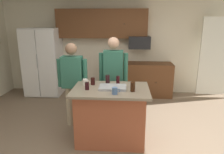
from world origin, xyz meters
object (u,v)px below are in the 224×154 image
(person_host_foreground, at_px, (113,74))
(glass_dark_ale, at_px, (118,80))
(glass_pilsner, at_px, (108,80))
(mug_ceramic_white, at_px, (115,91))
(glass_short_whisky, at_px, (133,87))
(microwave_over_range, at_px, (139,42))
(tumbler_amber, at_px, (87,86))
(glass_stout_tall, at_px, (93,81))
(refrigerator, at_px, (43,62))
(kitchen_island, at_px, (111,114))
(person_elder_center, at_px, (73,80))
(serving_tray, at_px, (113,87))
(mug_blue_stoneware, at_px, (86,82))

(person_host_foreground, xyz_separation_m, glass_dark_ale, (0.11, -0.53, 0.02))
(glass_pilsner, distance_m, mug_ceramic_white, 0.53)
(glass_dark_ale, relative_size, glass_short_whisky, 0.98)
(microwave_over_range, relative_size, tumbler_amber, 4.57)
(glass_stout_tall, bearing_deg, refrigerator, 129.82)
(kitchen_island, xyz_separation_m, glass_dark_ale, (0.11, 0.24, 0.54))
(mug_ceramic_white, bearing_deg, person_elder_center, 138.16)
(person_host_foreground, xyz_separation_m, serving_tray, (0.04, -0.78, -0.03))
(refrigerator, bearing_deg, glass_stout_tall, -50.18)
(glass_short_whisky, bearing_deg, mug_blue_stoneware, 161.89)
(microwave_over_range, relative_size, mug_blue_stoneware, 4.41)
(serving_tray, bearing_deg, tumbler_amber, -168.81)
(glass_stout_tall, height_order, glass_short_whisky, glass_short_whisky)
(glass_stout_tall, bearing_deg, glass_dark_ale, 8.09)
(person_elder_center, bearing_deg, glass_stout_tall, -2.29)
(microwave_over_range, distance_m, mug_ceramic_white, 2.70)
(kitchen_island, distance_m, tumbler_amber, 0.65)
(glass_short_whisky, xyz_separation_m, serving_tray, (-0.32, 0.11, -0.05))
(mug_ceramic_white, bearing_deg, glass_pilsner, 107.35)
(mug_blue_stoneware, xyz_separation_m, glass_short_whisky, (0.80, -0.26, 0.02))
(person_host_foreground, height_order, glass_pilsner, person_host_foreground)
(mug_blue_stoneware, bearing_deg, glass_short_whisky, -18.11)
(refrigerator, xyz_separation_m, glass_short_whisky, (2.38, -2.34, 0.10))
(glass_pilsner, xyz_separation_m, glass_short_whisky, (0.43, -0.35, -0.01))
(microwave_over_range, distance_m, tumbler_amber, 2.65)
(refrigerator, distance_m, mug_ceramic_white, 3.27)
(refrigerator, relative_size, mug_ceramic_white, 14.29)
(kitchen_island, distance_m, glass_stout_tall, 0.64)
(microwave_over_range, height_order, mug_ceramic_white, microwave_over_range)
(tumbler_amber, bearing_deg, mug_blue_stoneware, 106.77)
(tumbler_amber, xyz_separation_m, mug_ceramic_white, (0.46, -0.18, -0.01))
(refrigerator, height_order, glass_dark_ale, refrigerator)
(microwave_over_range, bearing_deg, person_host_foreground, -110.34)
(microwave_over_range, relative_size, serving_tray, 1.27)
(mug_ceramic_white, bearing_deg, glass_short_whisky, 29.92)
(mug_ceramic_white, height_order, glass_short_whisky, glass_short_whisky)
(person_elder_center, relative_size, glass_short_whisky, 10.87)
(kitchen_island, distance_m, serving_tray, 0.48)
(microwave_over_range, bearing_deg, mug_ceramic_white, -100.61)
(kitchen_island, height_order, glass_dark_ale, glass_dark_ale)
(person_host_foreground, bearing_deg, glass_stout_tall, -28.55)
(glass_stout_tall, bearing_deg, tumbler_amber, -100.50)
(glass_short_whisky, bearing_deg, glass_dark_ale, 125.05)
(refrigerator, relative_size, person_host_foreground, 1.07)
(refrigerator, bearing_deg, mug_blue_stoneware, -52.68)
(kitchen_island, bearing_deg, microwave_over_range, 76.23)
(glass_dark_ale, bearing_deg, microwave_over_range, 77.44)
(refrigerator, distance_m, person_elder_center, 2.15)
(person_host_foreground, bearing_deg, kitchen_island, -0.00)
(glass_pilsner, bearing_deg, mug_ceramic_white, -72.65)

